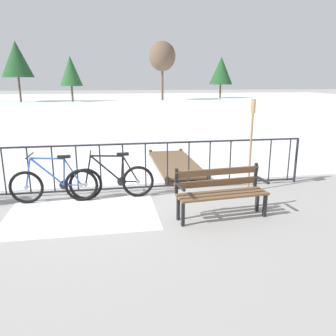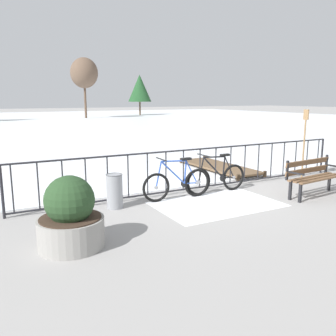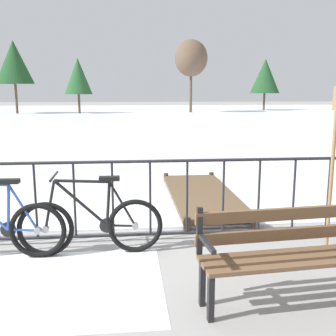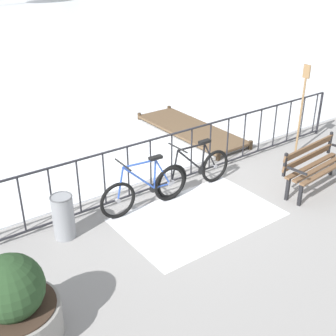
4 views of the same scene
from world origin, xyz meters
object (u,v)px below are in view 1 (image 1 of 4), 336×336
object	(u,v)px
bicycle_second	(112,181)
oar_upright	(251,140)
park_bench	(220,189)
bicycle_near_railing	(54,184)

from	to	relation	value
bicycle_second	oar_upright	size ratio (longest dim) A/B	0.86
park_bench	bicycle_near_railing	bearing A→B (deg)	157.38
bicycle_second	park_bench	bearing A→B (deg)	-34.44
bicycle_second	park_bench	xyz separation A→B (m)	(1.86, -1.27, 0.14)
bicycle_near_railing	bicycle_second	xyz separation A→B (m)	(1.13, 0.03, 0.00)
bicycle_near_railing	oar_upright	size ratio (longest dim) A/B	0.86
oar_upright	bicycle_near_railing	bearing A→B (deg)	179.73
bicycle_near_railing	bicycle_second	size ratio (longest dim) A/B	1.00
bicycle_second	bicycle_near_railing	bearing A→B (deg)	-178.55
park_bench	oar_upright	bearing A→B (deg)	49.11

